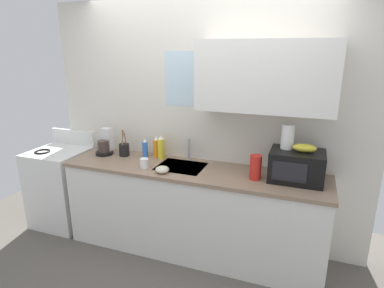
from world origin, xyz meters
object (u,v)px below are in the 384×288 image
(cereal_canister, at_px, (256,167))
(stove_range, at_px, (62,186))
(dish_soap_bottle_yellow, at_px, (161,148))
(utensil_crock, at_px, (124,149))
(mug_white, at_px, (144,163))
(small_bowl, at_px, (162,170))
(paper_towel_roll, at_px, (288,136))
(banana_bunch, at_px, (305,148))
(dish_soap_bottle_orange, at_px, (157,147))
(coffee_maker, at_px, (105,144))
(microwave, at_px, (297,166))
(dish_soap_bottle_blue, at_px, (145,148))

(cereal_canister, bearing_deg, stove_range, 178.64)
(dish_soap_bottle_yellow, xyz_separation_m, utensil_crock, (-0.42, -0.04, -0.05))
(mug_white, xyz_separation_m, small_bowl, (0.22, -0.06, -0.02))
(paper_towel_roll, bearing_deg, banana_bunch, -18.43)
(dish_soap_bottle_yellow, bearing_deg, mug_white, -97.52)
(dish_soap_bottle_orange, height_order, small_bowl, dish_soap_bottle_orange)
(stove_range, height_order, cereal_canister, cereal_canister)
(stove_range, bearing_deg, utensil_crock, 8.16)
(stove_range, xyz_separation_m, cereal_canister, (2.26, -0.05, 0.55))
(utensil_crock, bearing_deg, small_bowl, -27.86)
(banana_bunch, xyz_separation_m, small_bowl, (-1.23, -0.25, -0.27))
(mug_white, bearing_deg, coffee_maker, 158.01)
(dish_soap_bottle_yellow, bearing_deg, cereal_canister, -11.75)
(dish_soap_bottle_orange, xyz_separation_m, cereal_canister, (1.10, -0.26, 0.01))
(coffee_maker, bearing_deg, dish_soap_bottle_yellow, 4.77)
(stove_range, height_order, small_bowl, stove_range)
(mug_white, bearing_deg, dish_soap_bottle_orange, 96.25)
(banana_bunch, distance_m, cereal_canister, 0.45)
(cereal_canister, bearing_deg, dish_soap_bottle_orange, 166.74)
(stove_range, height_order, banana_bunch, banana_bunch)
(banana_bunch, height_order, cereal_canister, banana_bunch)
(cereal_canister, bearing_deg, microwave, 16.17)
(dish_soap_bottle_yellow, xyz_separation_m, small_bowl, (0.18, -0.36, -0.09))
(dish_soap_bottle_yellow, distance_m, mug_white, 0.31)
(stove_range, relative_size, small_bowl, 8.31)
(small_bowl, bearing_deg, mug_white, 164.74)
(coffee_maker, relative_size, utensil_crock, 0.96)
(microwave, height_order, dish_soap_bottle_orange, microwave)
(coffee_maker, distance_m, dish_soap_bottle_orange, 0.59)
(microwave, bearing_deg, stove_range, -179.01)
(stove_range, bearing_deg, dish_soap_bottle_orange, 10.11)
(microwave, bearing_deg, paper_towel_roll, 152.62)
(dish_soap_bottle_orange, xyz_separation_m, mug_white, (0.04, -0.35, -0.06))
(utensil_crock, bearing_deg, banana_bunch, -2.17)
(stove_range, relative_size, mug_white, 11.37)
(coffee_maker, height_order, dish_soap_bottle_yellow, coffee_maker)
(cereal_canister, relative_size, mug_white, 2.35)
(dish_soap_bottle_yellow, xyz_separation_m, dish_soap_bottle_orange, (-0.08, 0.05, -0.01))
(stove_range, distance_m, dish_soap_bottle_yellow, 1.37)
(dish_soap_bottle_yellow, bearing_deg, utensil_crock, -174.19)
(small_bowl, bearing_deg, coffee_maker, 159.73)
(microwave, distance_m, paper_towel_roll, 0.27)
(dish_soap_bottle_orange, distance_m, utensil_crock, 0.36)
(dish_soap_bottle_yellow, relative_size, dish_soap_bottle_blue, 1.26)
(stove_range, xyz_separation_m, microwave, (2.60, 0.04, 0.58))
(banana_bunch, bearing_deg, cereal_canister, -165.62)
(stove_range, relative_size, utensil_crock, 3.69)
(coffee_maker, distance_m, utensil_crock, 0.23)
(cereal_canister, bearing_deg, paper_towel_roll, 32.01)
(dish_soap_bottle_yellow, height_order, utensil_crock, utensil_crock)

